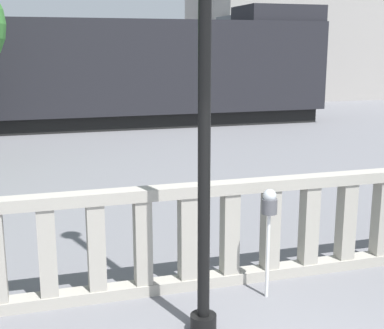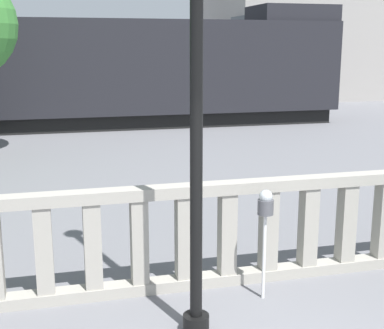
# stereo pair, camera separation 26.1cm
# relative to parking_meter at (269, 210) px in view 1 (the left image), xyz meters

# --- Properties ---
(balustrade) EXTENTS (12.65, 0.24, 1.32)m
(balustrade) POSITION_rel_parking_meter_xyz_m (-0.57, 0.50, -0.43)
(balustrade) COLOR #9E998E
(balustrade) RESTS_ON ground
(parking_meter) EXTENTS (0.19, 0.19, 1.34)m
(parking_meter) POSITION_rel_parking_meter_xyz_m (0.00, 0.00, 0.00)
(parking_meter) COLOR silver
(parking_meter) RESTS_ON ground
(train_near) EXTENTS (21.77, 2.63, 4.45)m
(train_near) POSITION_rel_parking_meter_xyz_m (-2.41, 14.29, 0.93)
(train_near) COLOR black
(train_near) RESTS_ON ground
(train_far) EXTENTS (24.03, 3.01, 4.38)m
(train_far) POSITION_rel_parking_meter_xyz_m (-2.06, 20.26, 0.90)
(train_far) COLOR black
(train_far) RESTS_ON ground
(building_block) EXTENTS (10.52, 8.27, 10.70)m
(building_block) POSITION_rel_parking_meter_xyz_m (12.28, 24.33, 4.26)
(building_block) COLOR gray
(building_block) RESTS_ON ground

